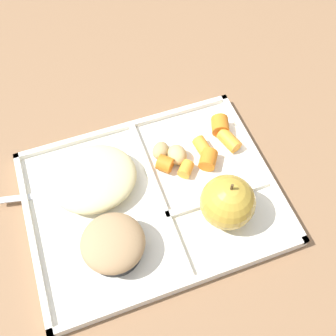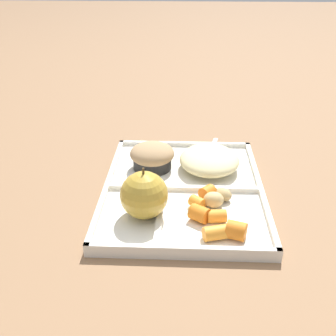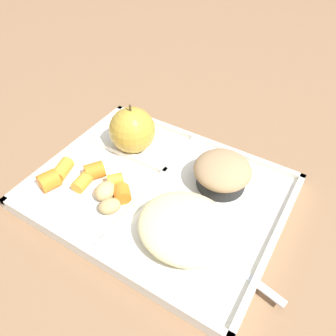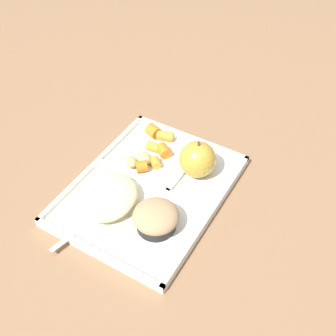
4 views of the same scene
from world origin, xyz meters
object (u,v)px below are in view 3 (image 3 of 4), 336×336
(bran_muffin, at_px, (222,173))
(green_apple, at_px, (132,130))
(lunch_tray, at_px, (158,193))
(plastic_fork, at_px, (224,258))

(bran_muffin, bearing_deg, green_apple, 180.00)
(lunch_tray, distance_m, green_apple, 0.11)
(green_apple, height_order, plastic_fork, green_apple)
(bran_muffin, bearing_deg, plastic_fork, -62.89)
(lunch_tray, distance_m, bran_muffin, 0.10)
(green_apple, bearing_deg, bran_muffin, -0.00)
(lunch_tray, xyz_separation_m, bran_muffin, (0.07, 0.06, 0.03))
(green_apple, bearing_deg, lunch_tray, -34.49)
(bran_muffin, bearing_deg, lunch_tray, -140.74)
(bran_muffin, distance_m, plastic_fork, 0.13)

